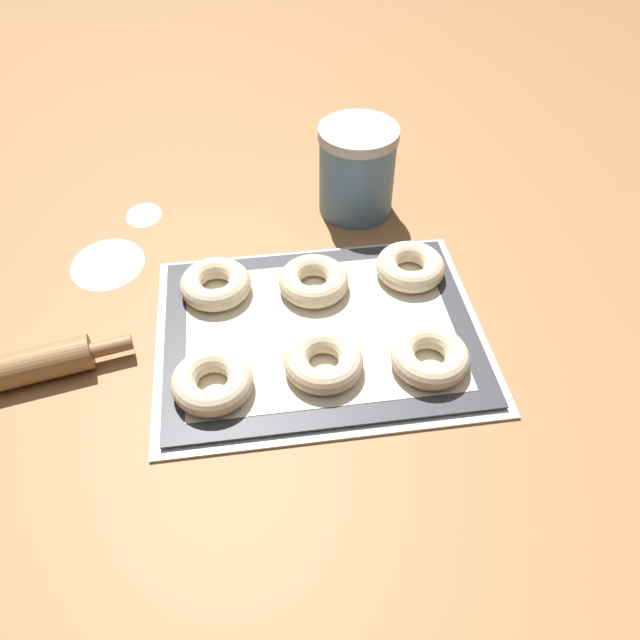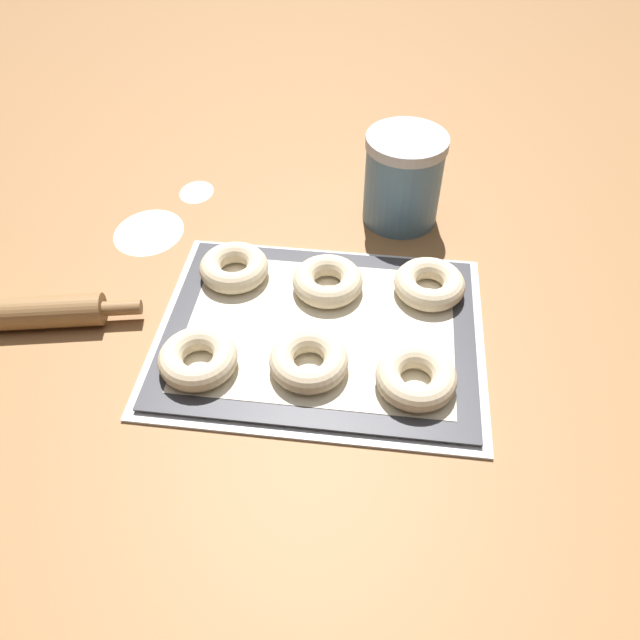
# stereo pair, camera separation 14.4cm
# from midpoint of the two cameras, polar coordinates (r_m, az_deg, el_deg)

# --- Properties ---
(ground_plane) EXTENTS (2.80, 2.80, 0.00)m
(ground_plane) POSITION_cam_midpoint_polar(r_m,az_deg,el_deg) (0.83, -4.18, -0.89)
(ground_plane) COLOR olive
(baking_tray) EXTENTS (0.43, 0.33, 0.01)m
(baking_tray) POSITION_cam_midpoint_polar(r_m,az_deg,el_deg) (0.82, -5.02, -1.56)
(baking_tray) COLOR silver
(baking_tray) RESTS_ON ground_plane
(baking_mat) EXTENTS (0.40, 0.31, 0.00)m
(baking_mat) POSITION_cam_midpoint_polar(r_m,az_deg,el_deg) (0.81, -5.04, -1.31)
(baking_mat) COLOR #333338
(baking_mat) RESTS_ON baking_tray
(bagel_front_left) EXTENTS (0.10, 0.10, 0.03)m
(bagel_front_left) POSITION_cam_midpoint_polar(r_m,az_deg,el_deg) (0.76, -15.27, -6.00)
(bagel_front_left) COLOR beige
(bagel_front_left) RESTS_ON baking_mat
(bagel_front_center) EXTENTS (0.10, 0.10, 0.03)m
(bagel_front_center) POSITION_cam_midpoint_polar(r_m,az_deg,el_deg) (0.76, -5.12, -4.32)
(bagel_front_center) COLOR beige
(bagel_front_center) RESTS_ON baking_mat
(bagel_front_right) EXTENTS (0.10, 0.10, 0.03)m
(bagel_front_right) POSITION_cam_midpoint_polar(r_m,az_deg,el_deg) (0.76, 4.76, -3.89)
(bagel_front_right) COLOR beige
(bagel_front_right) RESTS_ON baking_mat
(bagel_back_left) EXTENTS (0.10, 0.10, 0.03)m
(bagel_back_left) POSITION_cam_midpoint_polar(r_m,az_deg,el_deg) (0.87, -14.24, 2.80)
(bagel_back_left) COLOR beige
(bagel_back_left) RESTS_ON baking_mat
(bagel_back_center) EXTENTS (0.10, 0.10, 0.03)m
(bagel_back_center) POSITION_cam_midpoint_polar(r_m,az_deg,el_deg) (0.86, -5.41, 3.16)
(bagel_back_center) COLOR beige
(bagel_back_center) RESTS_ON baking_mat
(bagel_back_right) EXTENTS (0.10, 0.10, 0.03)m
(bagel_back_right) POSITION_cam_midpoint_polar(r_m,az_deg,el_deg) (0.88, 3.66, 4.49)
(bagel_back_right) COLOR beige
(bagel_back_right) RESTS_ON baking_mat
(flour_canister) EXTENTS (0.12, 0.12, 0.14)m
(flour_canister) POSITION_cam_midpoint_polar(r_m,az_deg,el_deg) (0.99, -0.85, 13.24)
(flour_canister) COLOR slate
(flour_canister) RESTS_ON ground_plane
(flour_patch_near) EXTENTS (0.06, 0.07, 0.00)m
(flour_patch_near) POSITION_cam_midpoint_polar(r_m,az_deg,el_deg) (1.07, -19.64, 8.80)
(flour_patch_near) COLOR white
(flour_patch_near) RESTS_ON ground_plane
(flour_patch_far) EXTENTS (0.11, 0.12, 0.00)m
(flour_patch_far) POSITION_cam_midpoint_polar(r_m,az_deg,el_deg) (1.00, -22.89, 4.46)
(flour_patch_far) COLOR white
(flour_patch_far) RESTS_ON ground_plane
(flour_patch_side) EXTENTS (0.06, 0.04, 0.00)m
(flour_patch_side) POSITION_cam_midpoint_polar(r_m,az_deg,el_deg) (0.99, -22.01, 4.62)
(flour_patch_side) COLOR white
(flour_patch_side) RESTS_ON ground_plane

